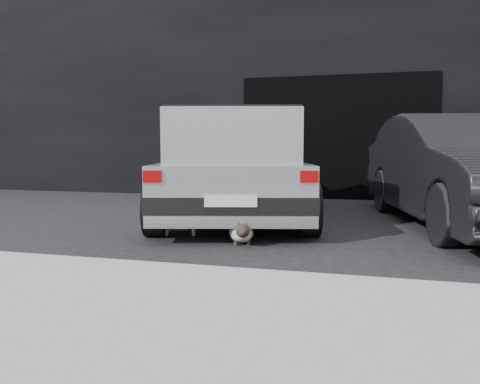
% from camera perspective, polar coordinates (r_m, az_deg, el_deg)
% --- Properties ---
extents(ground, '(80.00, 80.00, 0.00)m').
position_cam_1_polar(ground, '(6.41, 0.32, -4.43)').
color(ground, black).
rests_on(ground, ground).
extents(building_facade, '(34.00, 4.00, 5.00)m').
position_cam_1_polar(building_facade, '(12.20, 12.30, 11.95)').
color(building_facade, black).
rests_on(building_facade, ground).
extents(garage_opening, '(4.00, 0.10, 2.60)m').
position_cam_1_polar(garage_opening, '(10.12, 11.64, 6.50)').
color(garage_opening, black).
rests_on(garage_opening, ground).
extents(curb, '(18.00, 0.25, 0.12)m').
position_cam_1_polar(curb, '(3.71, 5.28, -10.91)').
color(curb, gray).
rests_on(curb, ground).
extents(sidewalk, '(18.00, 2.20, 0.11)m').
position_cam_1_polar(sidewalk, '(2.60, 0.62, -18.32)').
color(sidewalk, gray).
rests_on(sidewalk, ground).
extents(silver_hatchback, '(3.01, 4.75, 1.62)m').
position_cam_1_polar(silver_hatchback, '(7.19, -0.65, 3.75)').
color(silver_hatchback, '#B4B6B9').
rests_on(silver_hatchback, ground).
extents(second_car, '(2.55, 5.00, 1.57)m').
position_cam_1_polar(second_car, '(7.14, 25.60, 2.40)').
color(second_car, black).
rests_on(second_car, ground).
extents(cat_siamese, '(0.44, 0.79, 0.29)m').
position_cam_1_polar(cat_siamese, '(5.39, 0.18, -4.92)').
color(cat_siamese, beige).
rests_on(cat_siamese, ground).
extents(cat_white, '(0.82, 0.47, 0.41)m').
position_cam_1_polar(cat_white, '(5.95, -6.95, -3.31)').
color(cat_white, silver).
rests_on(cat_white, ground).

